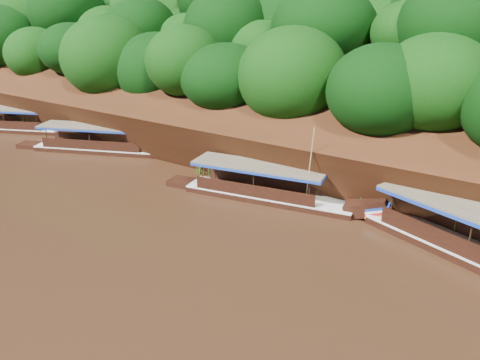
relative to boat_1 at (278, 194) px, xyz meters
The scene contains 6 objects.
ground 8.43m from the boat_1, 103.78° to the right, with size 160.00×160.00×0.00m, color black.
riverbank 14.76m from the boat_1, 97.88° to the left, with size 120.00×30.06×19.40m.
boat_1 is the anchor object (origin of this frame).
boat_2 16.54m from the boat_1, behind, with size 13.61×7.09×5.39m.
boat_3 28.65m from the boat_1, behind, with size 12.17×6.72×2.65m.
reeds 5.01m from the boat_1, 163.43° to the left, with size 47.24×2.15×2.24m.
Camera 1 is at (15.19, -15.68, 12.05)m, focal length 35.00 mm.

